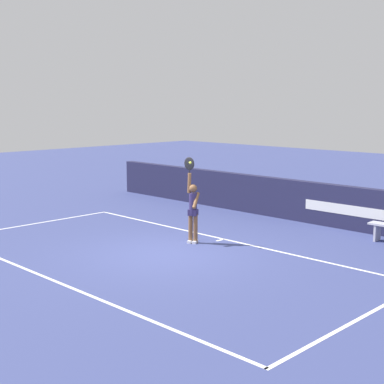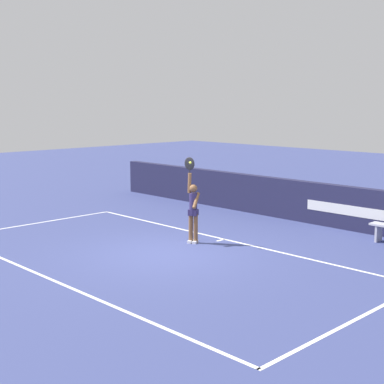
{
  "view_description": "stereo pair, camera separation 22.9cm",
  "coord_description": "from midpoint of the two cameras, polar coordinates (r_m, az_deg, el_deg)",
  "views": [
    {
      "loc": [
        9.88,
        -9.11,
        3.66
      ],
      "look_at": [
        -0.1,
        0.92,
        1.42
      ],
      "focal_mm": 52.41,
      "sensor_mm": 36.0,
      "label": 1
    },
    {
      "loc": [
        10.04,
        -8.95,
        3.66
      ],
      "look_at": [
        -0.1,
        0.92,
        1.42
      ],
      "focal_mm": 52.41,
      "sensor_mm": 36.0,
      "label": 2
    }
  ],
  "objects": [
    {
      "name": "tennis_player",
      "position": [
        14.74,
        -0.36,
        -1.65
      ],
      "size": [
        0.48,
        0.39,
        2.29
      ],
      "color": "brown",
      "rests_on": "ground"
    },
    {
      "name": "ground_plane",
      "position": [
        13.94,
        -2.86,
        -6.25
      ],
      "size": [
        60.0,
        60.0,
        0.0
      ],
      "primitive_type": "plane",
      "color": "navy"
    },
    {
      "name": "court_lines",
      "position": [
        13.6,
        -4.54,
        -6.65
      ],
      "size": [
        11.0,
        5.3,
        0.0
      ],
      "color": "white",
      "rests_on": "ground"
    },
    {
      "name": "tennis_ball",
      "position": [
        14.33,
        -0.64,
        2.99
      ],
      "size": [
        0.07,
        0.07,
        0.07
      ],
      "color": "#C8DC36"
    },
    {
      "name": "back_wall",
      "position": [
        17.93,
        10.4,
        -0.86
      ],
      "size": [
        16.87,
        0.3,
        1.28
      ],
      "color": "#1F203F",
      "rests_on": "ground"
    }
  ]
}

